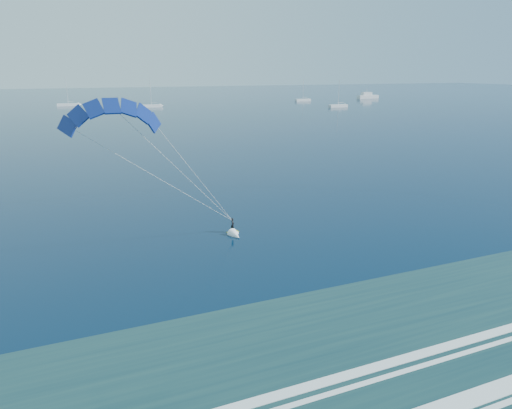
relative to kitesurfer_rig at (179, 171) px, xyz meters
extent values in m
cube|color=#1E423F|center=(8.39, -22.61, -7.63)|extent=(600.00, 22.00, 0.03)
cube|color=white|center=(8.39, -25.11, -7.61)|extent=(600.00, 1.10, 0.07)
cube|color=white|center=(8.39, -21.11, -7.61)|extent=(600.00, 0.70, 0.07)
cube|color=#E2F31C|center=(5.99, 3.12, -7.61)|extent=(1.20, 0.39, 0.07)
imported|color=black|center=(5.99, 3.12, -6.84)|extent=(0.56, 0.64, 1.48)
cone|color=white|center=(5.84, 1.82, -7.57)|extent=(1.31, 1.74, 1.10)
cube|color=white|center=(155.70, 187.58, -6.70)|extent=(12.94, 3.45, 1.90)
cube|color=white|center=(154.70, 187.58, -4.89)|extent=(6.04, 2.76, 1.73)
cylinder|color=silver|center=(154.70, 187.58, -3.03)|extent=(0.16, 0.16, 2.00)
cube|color=white|center=(-6.62, 192.70, -7.05)|extent=(9.88, 2.40, 1.20)
cylinder|color=silver|center=(-6.62, 192.70, -0.47)|extent=(0.18, 0.18, 11.96)
cylinder|color=silver|center=(-5.42, 192.70, -5.65)|extent=(2.60, 0.12, 0.12)
cube|color=white|center=(27.50, 170.53, -7.05)|extent=(9.18, 2.40, 1.20)
cylinder|color=silver|center=(27.50, 170.53, -0.71)|extent=(0.18, 0.18, 11.48)
cylinder|color=silver|center=(28.70, 170.53, -5.65)|extent=(2.60, 0.12, 0.12)
cube|color=white|center=(109.50, 181.03, -7.05)|extent=(8.41, 2.40, 1.20)
cylinder|color=silver|center=(109.50, 181.03, -1.29)|extent=(0.18, 0.18, 10.32)
cylinder|color=silver|center=(110.70, 181.03, -5.65)|extent=(2.60, 0.12, 0.12)
cube|color=white|center=(104.78, 139.05, -7.05)|extent=(8.83, 2.40, 1.20)
cylinder|color=silver|center=(104.78, 139.05, -1.08)|extent=(0.18, 0.18, 10.75)
cylinder|color=silver|center=(105.98, 139.05, -5.65)|extent=(2.60, 0.12, 0.12)
camera|label=1|loc=(-8.83, -38.91, 8.55)|focal=32.00mm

